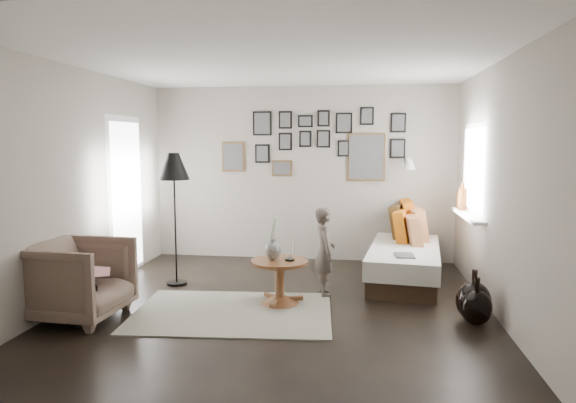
# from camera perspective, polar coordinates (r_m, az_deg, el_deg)

# --- Properties ---
(ground) EXTENTS (4.80, 4.80, 0.00)m
(ground) POSITION_cam_1_polar(r_m,az_deg,el_deg) (5.61, -1.23, -11.82)
(ground) COLOR black
(ground) RESTS_ON ground
(wall_back) EXTENTS (4.50, 0.00, 4.50)m
(wall_back) POSITION_cam_1_polar(r_m,az_deg,el_deg) (7.72, 1.56, 3.11)
(wall_back) COLOR gray
(wall_back) RESTS_ON ground
(wall_front) EXTENTS (4.50, 0.00, 4.50)m
(wall_front) POSITION_cam_1_polar(r_m,az_deg,el_deg) (3.01, -8.52, -2.55)
(wall_front) COLOR gray
(wall_front) RESTS_ON ground
(wall_left) EXTENTS (0.00, 4.80, 4.80)m
(wall_left) POSITION_cam_1_polar(r_m,az_deg,el_deg) (6.12, -22.57, 1.66)
(wall_left) COLOR gray
(wall_left) RESTS_ON ground
(wall_right) EXTENTS (0.00, 4.80, 4.80)m
(wall_right) POSITION_cam_1_polar(r_m,az_deg,el_deg) (5.46, 22.75, 1.11)
(wall_right) COLOR gray
(wall_right) RESTS_ON ground
(ceiling) EXTENTS (4.80, 4.80, 0.00)m
(ceiling) POSITION_cam_1_polar(r_m,az_deg,el_deg) (5.38, -1.30, 15.44)
(ceiling) COLOR white
(ceiling) RESTS_ON wall_back
(door_left) EXTENTS (0.00, 2.14, 2.14)m
(door_left) POSITION_cam_1_polar(r_m,az_deg,el_deg) (7.19, -17.55, 0.54)
(door_left) COLOR white
(door_left) RESTS_ON wall_left
(window_right) EXTENTS (0.15, 1.32, 1.30)m
(window_right) POSITION_cam_1_polar(r_m,az_deg,el_deg) (6.78, 19.11, -0.88)
(window_right) COLOR white
(window_right) RESTS_ON wall_right
(gallery_wall) EXTENTS (2.74, 0.03, 1.08)m
(gallery_wall) POSITION_cam_1_polar(r_m,az_deg,el_deg) (7.66, 3.71, 6.38)
(gallery_wall) COLOR brown
(gallery_wall) RESTS_ON wall_back
(wall_sconce) EXTENTS (0.18, 0.36, 0.16)m
(wall_sconce) POSITION_cam_1_polar(r_m,az_deg,el_deg) (7.43, 13.34, 4.05)
(wall_sconce) COLOR white
(wall_sconce) RESTS_ON wall_back
(rug) EXTENTS (2.14, 1.58, 0.01)m
(rug) POSITION_cam_1_polar(r_m,az_deg,el_deg) (5.52, -6.15, -12.12)
(rug) COLOR silver
(rug) RESTS_ON ground
(pedestal_table) EXTENTS (0.63, 0.63, 0.49)m
(pedestal_table) POSITION_cam_1_polar(r_m,az_deg,el_deg) (5.70, -0.92, -9.13)
(pedestal_table) COLOR brown
(pedestal_table) RESTS_ON ground
(vase) EXTENTS (0.18, 0.18, 0.45)m
(vase) POSITION_cam_1_polar(r_m,az_deg,el_deg) (5.63, -1.70, -5.11)
(vase) COLOR black
(vase) RESTS_ON pedestal_table
(candles) EXTENTS (0.11, 0.11, 0.23)m
(candles) POSITION_cam_1_polar(r_m,az_deg,el_deg) (5.59, 0.19, -5.45)
(candles) COLOR black
(candles) RESTS_ON pedestal_table
(daybed) EXTENTS (1.08, 2.06, 0.96)m
(daybed) POSITION_cam_1_polar(r_m,az_deg,el_deg) (6.87, 12.76, -5.91)
(daybed) COLOR black
(daybed) RESTS_ON ground
(magazine_on_daybed) EXTENTS (0.23, 0.31, 0.02)m
(magazine_on_daybed) POSITION_cam_1_polar(r_m,az_deg,el_deg) (6.20, 12.82, -5.86)
(magazine_on_daybed) COLOR black
(magazine_on_daybed) RESTS_ON daybed
(armchair) EXTENTS (0.94, 0.91, 0.80)m
(armchair) POSITION_cam_1_polar(r_m,az_deg,el_deg) (5.61, -22.23, -8.05)
(armchair) COLOR brown
(armchair) RESTS_ON ground
(armchair_cushion) EXTENTS (0.40, 0.41, 0.16)m
(armchair_cushion) POSITION_cam_1_polar(r_m,az_deg,el_deg) (5.62, -21.74, -7.19)
(armchair_cushion) COLOR white
(armchair_cushion) RESTS_ON armchair
(floor_lamp) EXTENTS (0.38, 0.38, 1.64)m
(floor_lamp) POSITION_cam_1_polar(r_m,az_deg,el_deg) (6.45, -12.57, 3.29)
(floor_lamp) COLOR black
(floor_lamp) RESTS_ON ground
(magazine_basket) EXTENTS (0.36, 0.36, 0.37)m
(magazine_basket) POSITION_cam_1_polar(r_m,az_deg,el_deg) (5.51, -21.89, -10.67)
(magazine_basket) COLOR black
(magazine_basket) RESTS_ON ground
(demijohn_large) EXTENTS (0.35, 0.35, 0.52)m
(demijohn_large) POSITION_cam_1_polar(r_m,az_deg,el_deg) (5.52, 19.92, -10.34)
(demijohn_large) COLOR black
(demijohn_large) RESTS_ON ground
(demijohn_small) EXTENTS (0.30, 0.30, 0.47)m
(demijohn_small) POSITION_cam_1_polar(r_m,az_deg,el_deg) (5.42, 20.17, -10.94)
(demijohn_small) COLOR black
(demijohn_small) RESTS_ON ground
(child) EXTENTS (0.34, 0.43, 1.03)m
(child) POSITION_cam_1_polar(r_m,az_deg,el_deg) (5.96, 4.08, -5.57)
(child) COLOR #534942
(child) RESTS_ON ground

